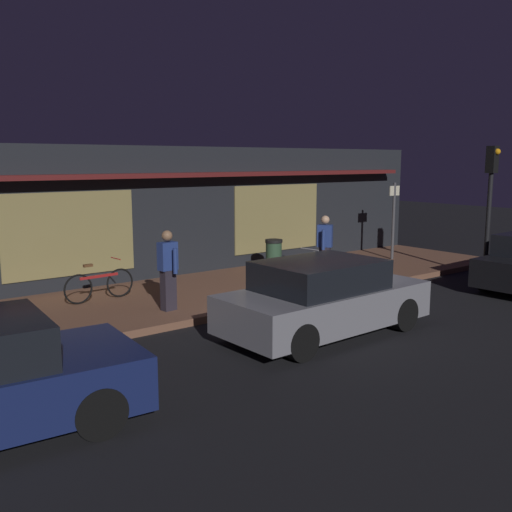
% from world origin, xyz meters
% --- Properties ---
extents(ground_plane, '(60.00, 60.00, 0.00)m').
position_xyz_m(ground_plane, '(0.00, 0.00, 0.00)').
color(ground_plane, black).
extents(sidewalk_slab, '(18.00, 4.00, 0.15)m').
position_xyz_m(sidewalk_slab, '(0.00, 3.00, 0.07)').
color(sidewalk_slab, brown).
rests_on(sidewalk_slab, ground_plane).
extents(storefront_building, '(18.00, 3.30, 3.60)m').
position_xyz_m(storefront_building, '(0.00, 6.39, 1.80)').
color(storefront_building, black).
rests_on(storefront_building, ground_plane).
extents(motorcycle, '(1.70, 0.55, 0.97)m').
position_xyz_m(motorcycle, '(0.99, 1.62, 0.65)').
color(motorcycle, black).
rests_on(motorcycle, sidewalk_slab).
extents(bicycle_parked, '(1.66, 0.42, 0.91)m').
position_xyz_m(bicycle_parked, '(-3.11, 3.56, 0.51)').
color(bicycle_parked, black).
rests_on(bicycle_parked, sidewalk_slab).
extents(person_photographer, '(0.40, 0.62, 1.67)m').
position_xyz_m(person_photographer, '(-2.31, 1.89, 1.03)').
color(person_photographer, '#28232D').
rests_on(person_photographer, sidewalk_slab).
extents(person_bystander, '(0.55, 0.44, 1.67)m').
position_xyz_m(person_bystander, '(2.51, 2.22, 1.03)').
color(person_bystander, '#28232D').
rests_on(person_bystander, sidewalk_slab).
extents(sign_post, '(0.44, 0.09, 2.40)m').
position_xyz_m(sign_post, '(6.38, 3.13, 1.51)').
color(sign_post, '#47474C').
rests_on(sign_post, sidewalk_slab).
extents(trash_bin, '(0.48, 0.48, 0.93)m').
position_xyz_m(trash_bin, '(1.98, 3.67, 0.62)').
color(trash_bin, '#2D4C33').
rests_on(trash_bin, sidewalk_slab).
extents(traffic_light_pole, '(0.24, 0.33, 3.60)m').
position_xyz_m(traffic_light_pole, '(6.20, -0.17, 2.48)').
color(traffic_light_pole, black).
rests_on(traffic_light_pole, ground_plane).
extents(parked_car_far, '(4.14, 1.86, 1.42)m').
position_xyz_m(parked_car_far, '(-0.63, -0.96, 0.70)').
color(parked_car_far, black).
rests_on(parked_car_far, ground_plane).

